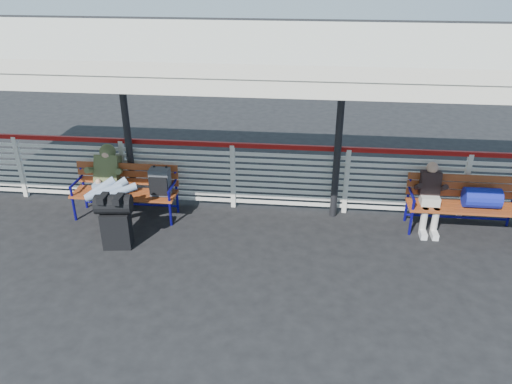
# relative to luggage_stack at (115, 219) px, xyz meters

# --- Properties ---
(ground) EXTENTS (60.00, 60.00, 0.00)m
(ground) POSITION_rel_luggage_stack_xyz_m (1.61, -0.35, -0.49)
(ground) COLOR black
(ground) RESTS_ON ground
(fence) EXTENTS (12.08, 0.08, 1.24)m
(fence) POSITION_rel_luggage_stack_xyz_m (1.61, 1.55, 0.17)
(fence) COLOR silver
(fence) RESTS_ON ground
(canopy) EXTENTS (12.60, 3.60, 3.16)m
(canopy) POSITION_rel_luggage_stack_xyz_m (1.61, 0.52, 2.55)
(canopy) COLOR silver
(canopy) RESTS_ON ground
(luggage_stack) EXTENTS (0.58, 0.37, 0.91)m
(luggage_stack) POSITION_rel_luggage_stack_xyz_m (0.00, 0.00, 0.00)
(luggage_stack) COLOR black
(luggage_stack) RESTS_ON ground
(bench_left) EXTENTS (1.80, 0.56, 0.94)m
(bench_left) POSITION_rel_luggage_stack_xyz_m (0.02, 1.03, 0.11)
(bench_left) COLOR brown
(bench_left) RESTS_ON ground
(bench_right) EXTENTS (1.80, 0.56, 0.92)m
(bench_right) POSITION_rel_luggage_stack_xyz_m (5.61, 1.13, 0.10)
(bench_right) COLOR brown
(bench_right) RESTS_ON ground
(traveler_man) EXTENTS (0.93, 1.64, 0.77)m
(traveler_man) POSITION_rel_luggage_stack_xyz_m (-0.35, 0.69, 0.24)
(traveler_man) COLOR #7E8BA9
(traveler_man) RESTS_ON ground
(companion_person) EXTENTS (0.32, 0.66, 1.15)m
(companion_person) POSITION_rel_luggage_stack_xyz_m (4.94, 1.12, 0.10)
(companion_person) COLOR beige
(companion_person) RESTS_ON ground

